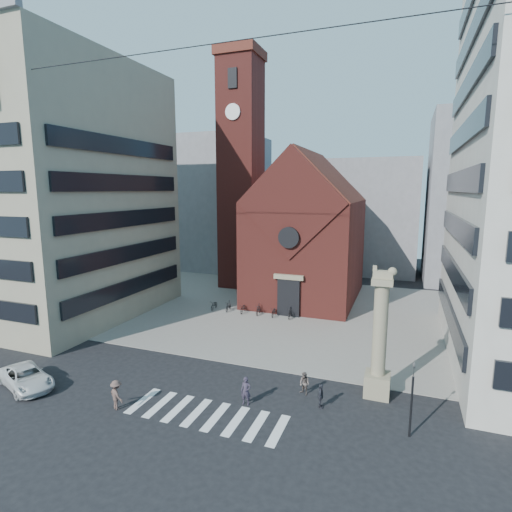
# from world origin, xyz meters

# --- Properties ---
(ground) EXTENTS (120.00, 120.00, 0.00)m
(ground) POSITION_xyz_m (0.00, 0.00, 0.00)
(ground) COLOR black
(ground) RESTS_ON ground
(piazza) EXTENTS (46.00, 30.00, 0.05)m
(piazza) POSITION_xyz_m (0.00, 19.00, 0.03)
(piazza) COLOR gray
(piazza) RESTS_ON ground
(zebra_crossing) EXTENTS (10.20, 3.20, 0.01)m
(zebra_crossing) POSITION_xyz_m (0.55, -3.00, 0.01)
(zebra_crossing) COLOR white
(zebra_crossing) RESTS_ON ground
(church) EXTENTS (12.00, 16.65, 18.00)m
(church) POSITION_xyz_m (0.00, 25.04, 7.98)
(church) COLOR maroon
(church) RESTS_ON ground
(campanile) EXTENTS (5.50, 5.50, 31.20)m
(campanile) POSITION_xyz_m (-10.00, 28.00, 15.74)
(campanile) COLOR maroon
(campanile) RESTS_ON ground
(building_left) EXTENTS (18.00, 20.00, 26.00)m
(building_left) POSITION_xyz_m (-24.00, 10.00, 13.00)
(building_left) COLOR gray
(building_left) RESTS_ON ground
(bg_block_left) EXTENTS (16.00, 14.00, 22.00)m
(bg_block_left) POSITION_xyz_m (-20.00, 40.00, 11.00)
(bg_block_left) COLOR gray
(bg_block_left) RESTS_ON ground
(bg_block_mid) EXTENTS (14.00, 12.00, 18.00)m
(bg_block_mid) POSITION_xyz_m (6.00, 45.00, 9.00)
(bg_block_mid) COLOR gray
(bg_block_mid) RESTS_ON ground
(bg_block_right) EXTENTS (16.00, 14.00, 24.00)m
(bg_block_right) POSITION_xyz_m (22.00, 42.00, 12.00)
(bg_block_right) COLOR gray
(bg_block_right) RESTS_ON ground
(lion_column) EXTENTS (1.63, 1.60, 8.68)m
(lion_column) POSITION_xyz_m (10.01, 3.00, 3.46)
(lion_column) COLOR gray
(lion_column) RESTS_ON ground
(traffic_light) EXTENTS (0.13, 0.16, 4.30)m
(traffic_light) POSITION_xyz_m (12.00, -1.00, 2.29)
(traffic_light) COLOR black
(traffic_light) RESTS_ON ground
(white_car) EXTENTS (5.50, 3.99, 1.39)m
(white_car) POSITION_xyz_m (-12.55, -4.28, 0.70)
(white_car) COLOR silver
(white_car) RESTS_ON ground
(pedestrian_0) EXTENTS (0.69, 0.48, 1.81)m
(pedestrian_0) POSITION_xyz_m (2.36, -1.07, 0.90)
(pedestrian_0) COLOR #2F2737
(pedestrian_0) RESTS_ON ground
(pedestrian_1) EXTENTS (0.92, 0.84, 1.52)m
(pedestrian_1) POSITION_xyz_m (5.51, 1.43, 0.76)
(pedestrian_1) COLOR #5D504A
(pedestrian_1) RESTS_ON ground
(pedestrian_2) EXTENTS (0.46, 0.94, 1.55)m
(pedestrian_2) POSITION_xyz_m (6.84, 0.19, 0.77)
(pedestrian_2) COLOR #292931
(pedestrian_2) RESTS_ON ground
(pedestrian_3) EXTENTS (1.38, 1.10, 1.86)m
(pedestrian_3) POSITION_xyz_m (-4.90, -4.35, 0.93)
(pedestrian_3) COLOR brown
(pedestrian_3) RESTS_ON ground
(scooter_0) EXTENTS (0.85, 1.92, 0.98)m
(scooter_0) POSITION_xyz_m (-8.50, 16.29, 0.54)
(scooter_0) COLOR black
(scooter_0) RESTS_ON piazza
(scooter_1) EXTENTS (0.70, 1.85, 1.09)m
(scooter_1) POSITION_xyz_m (-6.73, 16.29, 0.59)
(scooter_1) COLOR black
(scooter_1) RESTS_ON piazza
(scooter_2) EXTENTS (0.85, 1.92, 0.98)m
(scooter_2) POSITION_xyz_m (-4.97, 16.29, 0.54)
(scooter_2) COLOR black
(scooter_2) RESTS_ON piazza
(scooter_3) EXTENTS (0.70, 1.85, 1.09)m
(scooter_3) POSITION_xyz_m (-3.20, 16.29, 0.59)
(scooter_3) COLOR black
(scooter_3) RESTS_ON piazza
(scooter_4) EXTENTS (0.85, 1.92, 0.98)m
(scooter_4) POSITION_xyz_m (-1.44, 16.29, 0.54)
(scooter_4) COLOR black
(scooter_4) RESTS_ON piazza
(scooter_5) EXTENTS (0.70, 1.85, 1.09)m
(scooter_5) POSITION_xyz_m (0.32, 16.29, 0.59)
(scooter_5) COLOR black
(scooter_5) RESTS_ON piazza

